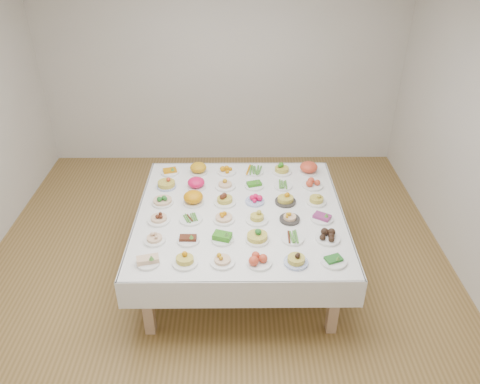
{
  "coord_description": "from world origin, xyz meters",
  "views": [
    {
      "loc": [
        0.21,
        -3.84,
        3.29
      ],
      "look_at": [
        0.24,
        0.07,
        0.88
      ],
      "focal_mm": 35.0,
      "sensor_mm": 36.0,
      "label": 1
    }
  ],
  "objects_px": {
    "dish_0": "(148,260)",
    "dish_35": "(309,168)",
    "display_table": "(240,218)",
    "dish_18": "(162,198)"
  },
  "relations": [
    {
      "from": "display_table",
      "to": "dish_35",
      "type": "distance_m",
      "value": 1.08
    },
    {
      "from": "dish_0",
      "to": "dish_35",
      "type": "distance_m",
      "value": 2.16
    },
    {
      "from": "display_table",
      "to": "dish_35",
      "type": "xyz_separation_m",
      "value": [
        0.76,
        0.76,
        0.13
      ]
    },
    {
      "from": "dish_0",
      "to": "dish_35",
      "type": "xyz_separation_m",
      "value": [
        1.53,
        1.52,
        0.02
      ]
    },
    {
      "from": "display_table",
      "to": "dish_35",
      "type": "bearing_deg",
      "value": 44.85
    },
    {
      "from": "display_table",
      "to": "dish_0",
      "type": "height_order",
      "value": "dish_0"
    },
    {
      "from": "dish_0",
      "to": "dish_18",
      "type": "xyz_separation_m",
      "value": [
        -0.0,
        0.92,
        0.02
      ]
    },
    {
      "from": "dish_0",
      "to": "dish_35",
      "type": "relative_size",
      "value": 0.95
    },
    {
      "from": "display_table",
      "to": "dish_18",
      "type": "bearing_deg",
      "value": 168.99
    },
    {
      "from": "display_table",
      "to": "dish_35",
      "type": "relative_size",
      "value": 9.77
    }
  ]
}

